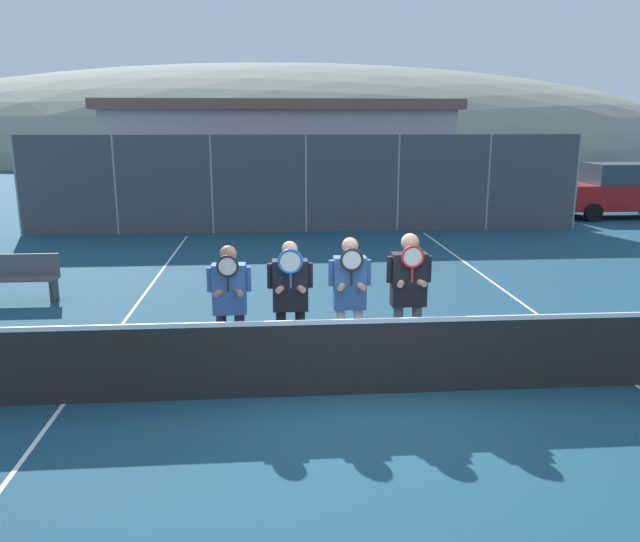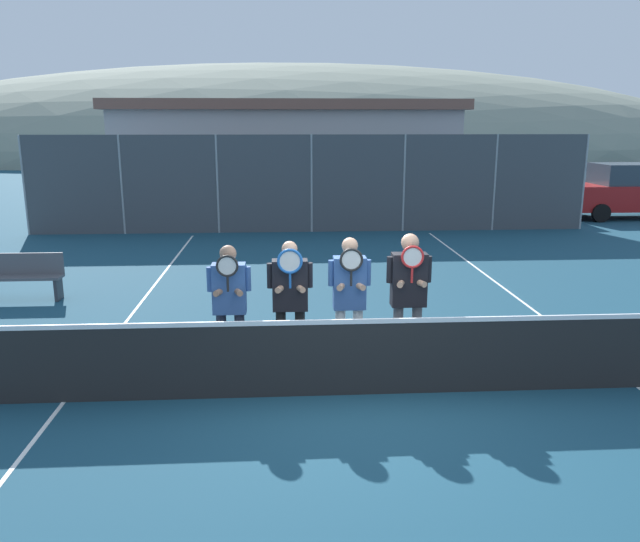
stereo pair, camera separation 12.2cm
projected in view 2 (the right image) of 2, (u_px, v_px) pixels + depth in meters
The scene contains 16 objects.
ground_plane at pixel (359, 394), 7.46m from camera, with size 120.00×120.00×0.00m, color navy.
hill_distant at pixel (289, 153), 66.39m from camera, with size 92.24×51.24×17.94m.
clubhouse_building at pixel (287, 154), 24.10m from camera, with size 12.86×5.50×3.98m.
fence_back at pixel (312, 184), 18.29m from camera, with size 16.52×0.06×2.84m.
tennis_net at pixel (359, 356), 7.35m from camera, with size 9.30×0.09×1.05m.
court_line_left_sideline at pixel (126, 322), 10.16m from camera, with size 0.05×16.00×0.01m, color white.
court_line_right_sideline at pixel (539, 314), 10.58m from camera, with size 0.05×16.00×0.01m, color white.
player_leftmost at pixel (230, 299), 7.90m from camera, with size 0.56×0.34×1.68m.
player_center_left at pixel (290, 295), 7.96m from camera, with size 0.58×0.34×1.72m.
player_center_right at pixel (349, 294), 7.95m from camera, with size 0.55×0.34×1.77m.
player_rightmost at pixel (409, 290), 7.99m from camera, with size 0.58×0.34×1.81m.
car_far_left at pixel (182, 194), 19.85m from camera, with size 4.80×1.99×1.88m.
car_left_of_center at pixel (342, 193), 20.51m from camera, with size 4.74×2.02×1.81m.
car_center at pixel (493, 191), 20.70m from camera, with size 4.50×1.96×1.88m.
car_right_of_center at pixel (630, 191), 21.15m from camera, with size 4.29×1.96×1.84m.
bench_courtside at pixel (13, 275), 11.37m from camera, with size 1.78×0.36×0.85m.
Camera 2 is at (-0.89, -6.87, 3.17)m, focal length 35.00 mm.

